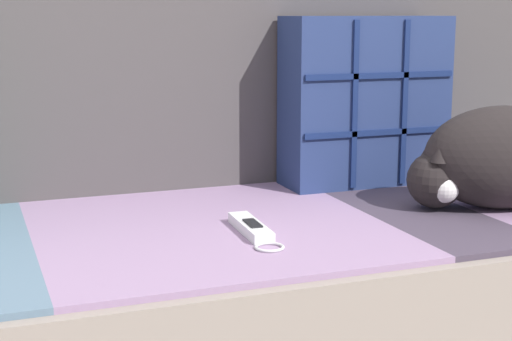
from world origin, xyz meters
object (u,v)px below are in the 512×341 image
at_px(couch, 150,331).
at_px(game_remote_far, 252,229).
at_px(throw_pillow_quilted, 365,101).
at_px(sleeping_cat, 495,161).

relative_size(couch, game_remote_far, 10.51).
xyz_separation_m(throw_pillow_quilted, sleeping_cat, (0.12, -0.30, -0.09)).
height_order(couch, throw_pillow_quilted, throw_pillow_quilted).
xyz_separation_m(couch, game_remote_far, (0.16, -0.12, 0.21)).
relative_size(throw_pillow_quilted, game_remote_far, 1.78).
xyz_separation_m(throw_pillow_quilted, game_remote_far, (-0.38, -0.30, -0.17)).
xyz_separation_m(couch, throw_pillow_quilted, (0.53, 0.18, 0.39)).
xyz_separation_m(couch, sleeping_cat, (0.66, -0.12, 0.30)).
height_order(throw_pillow_quilted, game_remote_far, throw_pillow_quilted).
bearing_deg(throw_pillow_quilted, couch, -161.67).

